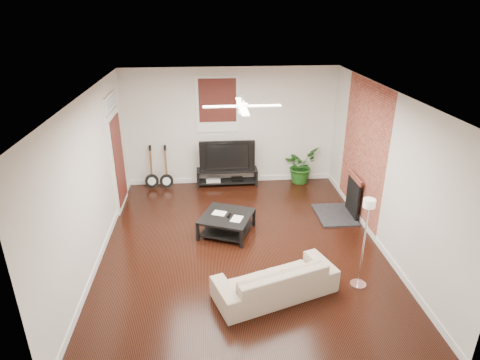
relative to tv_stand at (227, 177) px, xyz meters
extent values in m
cube|color=black|center=(0.11, -2.78, -0.21)|extent=(5.00, 6.00, 0.01)
cube|color=white|center=(0.11, -2.78, 2.59)|extent=(5.00, 6.00, 0.01)
cube|color=silver|center=(0.11, 0.22, 1.19)|extent=(5.00, 0.01, 2.80)
cube|color=silver|center=(0.11, -5.78, 1.19)|extent=(5.00, 0.01, 2.80)
cube|color=silver|center=(-2.39, -2.78, 1.19)|extent=(0.01, 6.00, 2.80)
cube|color=silver|center=(2.61, -2.78, 1.19)|extent=(0.01, 6.00, 2.80)
cube|color=brown|center=(2.60, -1.78, 1.19)|extent=(0.02, 2.20, 2.80)
cube|color=black|center=(2.31, -1.78, 0.25)|extent=(0.80, 1.10, 0.92)
cube|color=#35120E|center=(-0.19, 0.19, 1.74)|extent=(1.00, 0.06, 1.30)
cube|color=white|center=(-2.35, -0.88, 1.04)|extent=(0.08, 1.00, 2.50)
cube|color=black|center=(0.00, 0.00, 0.00)|extent=(1.46, 0.39, 0.41)
imported|color=black|center=(0.00, 0.02, 0.58)|extent=(1.31, 0.17, 0.76)
cube|color=black|center=(-0.14, -2.28, -0.01)|extent=(1.18, 1.18, 0.38)
imported|color=#BCA68D|center=(0.49, -4.17, 0.07)|extent=(2.00, 1.29, 0.54)
imported|color=#1D5418|center=(1.81, 0.04, 0.24)|extent=(1.05, 1.06, 0.89)
camera|label=1|loc=(-0.47, -9.19, 3.90)|focal=30.69mm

